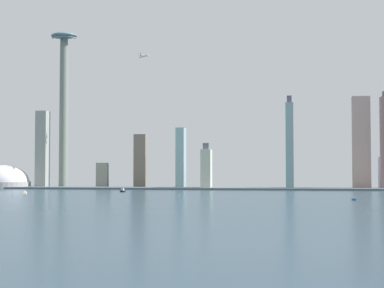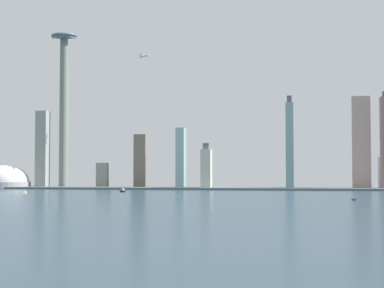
{
  "view_description": "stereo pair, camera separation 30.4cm",
  "coord_description": "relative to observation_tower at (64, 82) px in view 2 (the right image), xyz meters",
  "views": [
    {
      "loc": [
        117.55,
        -453.43,
        31.06
      ],
      "look_at": [
        -12.12,
        443.89,
        70.85
      ],
      "focal_mm": 54.79,
      "sensor_mm": 36.0,
      "label": 1
    },
    {
      "loc": [
        117.86,
        -453.39,
        31.06
      ],
      "look_at": [
        -12.12,
        443.89,
        70.85
      ],
      "focal_mm": 54.79,
      "sensor_mm": 36.0,
      "label": 2
    }
  ],
  "objects": [
    {
      "name": "channel_buoy_1",
      "position": [
        321.82,
        -303.54,
        -179.91
      ],
      "size": [
        1.22,
        1.22,
        1.6
      ],
      "primitive_type": "cone",
      "color": "#E54C19",
      "rests_on": "ground"
    },
    {
      "name": "skyscraper_5",
      "position": [
        130.16,
        22.41,
        -135.22
      ],
      "size": [
        20.47,
        27.27,
        90.97
      ],
      "color": "#7A6D5E",
      "rests_on": "ground"
    },
    {
      "name": "skyscraper_4",
      "position": [
        535.87,
        52.04,
        -154.65
      ],
      "size": [
        18.42,
        12.74,
        52.11
      ],
      "color": "#A1A5C2",
      "rests_on": "ground"
    },
    {
      "name": "skyscraper_3",
      "position": [
        -31.28,
        -15.41,
        -115.81
      ],
      "size": [
        18.79,
        19.49,
        129.79
      ],
      "color": "#959B93",
      "rests_on": "ground"
    },
    {
      "name": "boat_2",
      "position": [
        44.9,
        -252.77,
        -179.25
      ],
      "size": [
        8.43,
        13.77,
        3.82
      ],
      "rotation": [
        0.0,
        0.0,
        5.07
      ],
      "color": "beige",
      "rests_on": "ground"
    },
    {
      "name": "skyscraper_2",
      "position": [
        248.61,
        -31.06,
        -147.18
      ],
      "size": [
        15.77,
        27.01,
        73.1
      ],
      "color": "beige",
      "rests_on": "ground"
    },
    {
      "name": "airplane",
      "position": [
        141.27,
        -8.51,
        39.51
      ],
      "size": [
        20.17,
        18.47,
        7.48
      ],
      "rotation": [
        0.0,
        0.0,
        5.59
      ],
      "color": "silver"
    },
    {
      "name": "stadium_dome",
      "position": [
        -93.09,
        -27.19,
        -170.74
      ],
      "size": [
        86.43,
        86.43,
        55.62
      ],
      "color": "#9B9799",
      "rests_on": "ground"
    },
    {
      "name": "observation_tower",
      "position": [
        0.0,
        0.0,
        0.0
      ],
      "size": [
        46.22,
        46.22,
        365.99
      ],
      "color": "gray",
      "rests_on": "ground"
    },
    {
      "name": "channel_buoy_2",
      "position": [
        57.1,
        -313.8,
        -179.67
      ],
      "size": [
        1.38,
        1.38,
        2.08
      ],
      "primitive_type": "cone",
      "color": "green",
      "rests_on": "ground"
    },
    {
      "name": "boat_1",
      "position": [
        436.91,
        -337.82,
        -179.63
      ],
      "size": [
        4.31,
        12.13,
        2.95
      ],
      "rotation": [
        0.0,
        0.0,
        4.66
      ],
      "color": "#145484",
      "rests_on": "ground"
    },
    {
      "name": "skyscraper_6",
      "position": [
        116.46,
        62.07,
        -116.69
      ],
      "size": [
        24.1,
        12.49,
        132.79
      ],
      "color": "#416285",
      "rests_on": "ground"
    },
    {
      "name": "boat_0",
      "position": [
        147.1,
        -160.75,
        -178.85
      ],
      "size": [
        8.88,
        7.05,
        8.81
      ],
      "rotation": [
        0.0,
        0.0,
        2.6
      ],
      "color": "#1A2434",
      "rests_on": "ground"
    },
    {
      "name": "skyscraper_7",
      "position": [
        381.01,
        53.43,
        -105.87
      ],
      "size": [
        13.07,
        15.98,
        156.97
      ],
      "color": "#7CA2A9",
      "rests_on": "ground"
    },
    {
      "name": "channel_buoy_0",
      "position": [
        244.02,
        -267.31,
        -179.46
      ],
      "size": [
        1.41,
        1.41,
        2.5
      ],
      "primitive_type": "cone",
      "color": "yellow",
      "rests_on": "ground"
    },
    {
      "name": "skyscraper_9",
      "position": [
        491.79,
        -1.71,
        -107.16
      ],
      "size": [
        27.18,
        14.38,
        147.1
      ],
      "color": "#C09F94",
      "rests_on": "ground"
    },
    {
      "name": "skyscraper_1",
      "position": [
        64.71,
        19.78,
        -159.33
      ],
      "size": [
        19.79,
        24.42,
        42.75
      ],
      "color": "gray",
      "rests_on": "ground"
    },
    {
      "name": "waterfront_pier",
      "position": [
        241.36,
        -40.8,
        -179.19
      ],
      "size": [
        832.19,
        50.79,
        3.02
      ],
      "primitive_type": "cube",
      "color": "#525D62",
      "rests_on": "ground"
    },
    {
      "name": "ground_plane",
      "position": [
        241.36,
        -500.09,
        -180.71
      ],
      "size": [
        6000.0,
        6000.0,
        0.0
      ],
      "primitive_type": "plane",
      "color": "#2B4352"
    },
    {
      "name": "skyscraper_8",
      "position": [
        201.92,
        3.62,
        -130.56
      ],
      "size": [
        13.8,
        26.78,
        100.29
      ],
      "color": "#90BCC0",
      "rests_on": "ground"
    }
  ]
}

